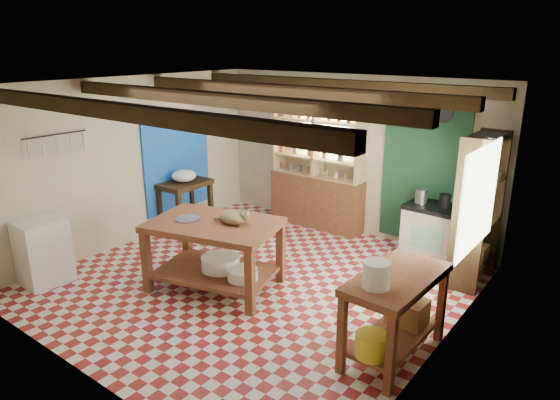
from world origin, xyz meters
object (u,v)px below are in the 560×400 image
Objects in this scene: white_cabinet at (43,252)px; cat at (233,217)px; right_counter at (394,316)px; prep_table at (186,206)px; stove at (434,233)px; work_table at (215,255)px.

cat is (2.13, 1.39, 0.55)m from white_cabinet.
right_counter is 2.34m from cat.
right_counter is 3.39× the size of cat.
right_counter is (4.38, -1.20, 0.02)m from prep_table.
prep_table reaches higher than stove.
stove is at bearing 30.32° from cat.
right_counter reaches higher than prep_table.
right_counter is at bearing 18.09° from white_cabinet.
prep_table is at bearing 132.51° from work_table.
cat is at bearing 179.44° from right_counter.
work_table is at bearing -124.47° from stove.
work_table reaches higher than prep_table.
stove is at bearing 17.74° from prep_table.
stove is 0.97× the size of white_cabinet.
prep_table is (-3.82, -1.36, 0.01)m from stove.
prep_table is 4.54m from right_counter.
work_table is 1.88× the size of stove.
work_table is 1.87× the size of prep_table.
right_counter reaches higher than stove.
stove is 1.00× the size of prep_table.
stove is (1.94, 2.56, -0.04)m from work_table.
stove is at bearing 38.11° from work_table.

